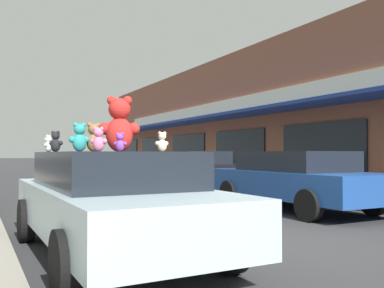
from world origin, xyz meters
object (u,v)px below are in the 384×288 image
at_px(teddy_bear_black, 56,142).
at_px(teddy_bear_purple, 120,142).
at_px(teddy_bear_brown, 94,138).
at_px(teddy_bear_teal, 79,138).
at_px(parked_car_far_right, 188,169).
at_px(parked_car_far_center, 295,178).
at_px(teddy_bear_pink, 99,140).
at_px(plush_art_car, 112,199).
at_px(teddy_bear_white, 48,144).
at_px(teddy_bear_cream, 162,142).
at_px(teddy_bear_giant, 119,125).

xyz_separation_m(teddy_bear_black, teddy_bear_purple, (0.61, -0.89, -0.02)).
height_order(teddy_bear_purple, teddy_bear_brown, teddy_bear_brown).
xyz_separation_m(teddy_bear_teal, parked_car_far_right, (5.56, 8.17, -0.73)).
distance_m(teddy_bear_teal, parked_car_far_center, 6.18).
bearing_deg(teddy_bear_pink, teddy_bear_brown, -55.28).
relative_size(plush_art_car, teddy_bear_white, 19.19).
height_order(teddy_bear_white, parked_car_far_right, teddy_bear_white).
height_order(teddy_bear_brown, teddy_bear_teal, teddy_bear_brown).
bearing_deg(teddy_bear_white, teddy_bear_cream, 85.65).
distance_m(plush_art_car, teddy_bear_black, 1.09).
relative_size(teddy_bear_purple, teddy_bear_white, 0.98).
height_order(teddy_bear_giant, teddy_bear_purple, teddy_bear_giant).
bearing_deg(teddy_bear_teal, plush_art_car, -160.87).
distance_m(teddy_bear_cream, parked_car_far_right, 9.17).
bearing_deg(teddy_bear_brown, teddy_bear_cream, 176.92).
xyz_separation_m(teddy_bear_purple, teddy_bear_brown, (-0.24, 0.32, 0.06)).
relative_size(teddy_bear_brown, teddy_bear_teal, 1.04).
bearing_deg(teddy_bear_cream, teddy_bear_brown, -5.84).
bearing_deg(teddy_bear_cream, teddy_bear_giant, -31.50).
height_order(teddy_bear_black, teddy_bear_brown, teddy_bear_brown).
xyz_separation_m(plush_art_car, teddy_bear_giant, (0.14, 0.15, 0.98)).
bearing_deg(parked_car_far_center, parked_car_far_right, 90.00).
bearing_deg(teddy_bear_teal, parked_car_far_center, -162.42).
bearing_deg(parked_car_far_center, teddy_bear_teal, -155.04).
relative_size(plush_art_car, teddy_bear_teal, 13.09).
relative_size(teddy_bear_giant, teddy_bear_brown, 2.06).
bearing_deg(parked_car_far_center, plush_art_car, -155.19).
height_order(teddy_bear_black, teddy_bear_white, teddy_bear_black).
bearing_deg(teddy_bear_purple, plush_art_car, -52.60).
xyz_separation_m(teddy_bear_brown, parked_car_far_right, (5.36, 8.04, -0.74)).
bearing_deg(teddy_bear_pink, teddy_bear_teal, -28.12).
height_order(teddy_bear_teal, parked_car_far_right, teddy_bear_teal).
height_order(teddy_bear_black, teddy_bear_teal, teddy_bear_teal).
bearing_deg(teddy_bear_purple, teddy_bear_white, -21.86).
relative_size(teddy_bear_black, teddy_bear_teal, 0.80).
xyz_separation_m(plush_art_car, teddy_bear_cream, (0.67, -0.08, 0.75)).
height_order(teddy_bear_white, teddy_bear_brown, teddy_bear_brown).
relative_size(teddy_bear_white, teddy_bear_brown, 0.66).
xyz_separation_m(teddy_bear_giant, teddy_bear_cream, (0.53, -0.23, -0.23)).
xyz_separation_m(teddy_bear_giant, teddy_bear_teal, (-0.62, -0.39, -0.20)).
distance_m(teddy_bear_giant, teddy_bear_purple, 0.66).
bearing_deg(teddy_bear_teal, teddy_bear_brown, -156.05).
height_order(teddy_bear_black, parked_car_far_center, teddy_bear_black).
relative_size(plush_art_car, teddy_bear_black, 16.36).
xyz_separation_m(parked_car_far_center, parked_car_far_right, (0.00, 5.58, 0.04)).
distance_m(teddy_bear_black, teddy_bear_pink, 1.11).
distance_m(plush_art_car, teddy_bear_purple, 0.85).
distance_m(teddy_bear_pink, parked_car_far_right, 10.15).
xyz_separation_m(teddy_bear_purple, parked_car_far_right, (5.12, 8.36, -0.68)).
height_order(teddy_bear_pink, teddy_bear_cream, teddy_bear_pink).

